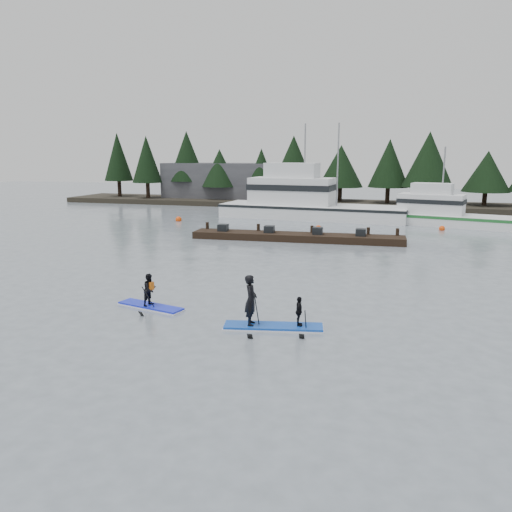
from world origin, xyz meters
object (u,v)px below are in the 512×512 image
(fishing_boat_large, at_px, (307,210))
(paddleboard_solo, at_px, (150,295))
(paddleboard_duo, at_px, (266,311))
(fishing_boat_medium, at_px, (443,219))
(floating_dock, at_px, (297,237))

(fishing_boat_large, distance_m, paddleboard_solo, 30.47)
(paddleboard_duo, bearing_deg, fishing_boat_large, 86.46)
(fishing_boat_large, bearing_deg, fishing_boat_medium, -2.50)
(fishing_boat_medium, bearing_deg, floating_dock, -119.61)
(fishing_boat_large, distance_m, floating_dock, 13.16)
(floating_dock, height_order, paddleboard_duo, paddleboard_duo)
(fishing_boat_medium, relative_size, paddleboard_duo, 3.48)
(fishing_boat_large, distance_m, fishing_boat_medium, 12.45)
(paddleboard_duo, bearing_deg, floating_dock, 86.93)
(fishing_boat_medium, xyz_separation_m, paddleboard_duo, (-7.93, -29.99, 0.12))
(fishing_boat_large, height_order, paddleboard_duo, fishing_boat_large)
(fishing_boat_large, height_order, paddleboard_solo, fishing_boat_large)
(fishing_boat_large, xyz_separation_m, floating_dock, (1.68, -13.04, -0.51))
(floating_dock, bearing_deg, fishing_boat_large, 94.21)
(fishing_boat_medium, distance_m, paddleboard_duo, 31.02)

